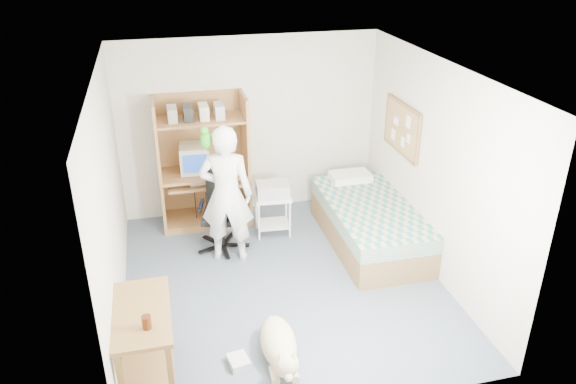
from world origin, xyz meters
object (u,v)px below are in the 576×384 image
object	(u,v)px
dog	(279,345)
person	(226,195)
printer_cart	(273,208)
computer_hutch	(203,167)
side_desk	(144,335)
bed	(369,223)
office_chair	(222,220)

from	to	relation	value
dog	person	bearing A→B (deg)	98.67
printer_cart	person	bearing A→B (deg)	-140.42
computer_hutch	side_desk	size ratio (longest dim) A/B	1.80
bed	computer_hutch	bearing A→B (deg)	150.71
person	dog	xyz separation A→B (m)	(0.20, -1.95, -0.70)
person	bed	bearing A→B (deg)	-167.50
computer_hutch	printer_cart	bearing A→B (deg)	-34.89
dog	office_chair	bearing A→B (deg)	98.77
office_chair	printer_cart	size ratio (longest dim) A/B	1.87
printer_cart	bed	bearing A→B (deg)	-20.47
computer_hutch	side_desk	bearing A→B (deg)	-106.14
office_chair	dog	world-z (taller)	office_chair
person	printer_cart	xyz separation A→B (m)	(0.66, 0.47, -0.50)
bed	office_chair	xyz separation A→B (m)	(-1.86, 0.38, 0.09)
bed	side_desk	size ratio (longest dim) A/B	2.02
computer_hutch	dog	size ratio (longest dim) A/B	1.70
bed	person	size ratio (longest dim) A/B	1.16
person	printer_cart	world-z (taller)	person
computer_hutch	printer_cart	distance (m)	1.11
office_chair	person	distance (m)	0.59
person	printer_cart	distance (m)	0.95
bed	person	bearing A→B (deg)	177.74
side_desk	office_chair	distance (m)	2.41
dog	bed	bearing A→B (deg)	51.89
person	dog	bearing A→B (deg)	110.61
computer_hutch	bed	distance (m)	2.35
computer_hutch	person	world-z (taller)	computer_hutch
person	printer_cart	bearing A→B (deg)	-130.04
side_desk	office_chair	world-z (taller)	office_chair
dog	printer_cart	size ratio (longest dim) A/B	1.89
computer_hutch	dog	xyz separation A→B (m)	(0.37, -3.00, -0.65)
side_desk	dog	xyz separation A→B (m)	(1.22, -0.06, -0.32)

